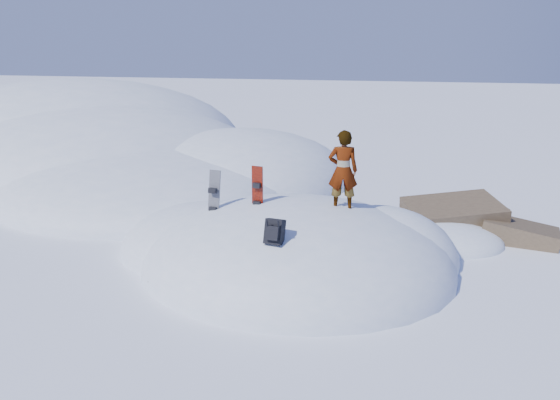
% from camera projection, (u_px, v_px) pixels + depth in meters
% --- Properties ---
extents(ground, '(120.00, 120.00, 0.00)m').
position_uv_depth(ground, '(296.00, 267.00, 12.22)').
color(ground, white).
rests_on(ground, ground).
extents(snow_mound, '(8.00, 6.00, 3.00)m').
position_uv_depth(snow_mound, '(290.00, 262.00, 12.48)').
color(snow_mound, white).
rests_on(snow_mound, ground).
extents(snow_ridge, '(21.50, 18.50, 6.40)m').
position_uv_depth(snow_ridge, '(103.00, 158.00, 23.64)').
color(snow_ridge, white).
rests_on(snow_ridge, ground).
extents(rock_outcrop, '(4.68, 4.41, 1.68)m').
position_uv_depth(rock_outcrop, '(457.00, 234.00, 14.25)').
color(rock_outcrop, brown).
rests_on(rock_outcrop, ground).
extents(snowboard_red, '(0.26, 0.16, 1.38)m').
position_uv_depth(snowboard_red, '(257.00, 196.00, 11.89)').
color(snowboard_red, '#AF1C09').
rests_on(snowboard_red, snow_mound).
extents(snowboard_dark, '(0.31, 0.30, 1.43)m').
position_uv_depth(snowboard_dark, '(214.00, 202.00, 12.10)').
color(snowboard_dark, black).
rests_on(snowboard_dark, snow_mound).
extents(backpack, '(0.39, 0.45, 0.56)m').
position_uv_depth(backpack, '(274.00, 232.00, 10.22)').
color(backpack, black).
rests_on(backpack, snow_mound).
extents(gear_pile, '(0.89, 0.75, 0.23)m').
position_uv_depth(gear_pile, '(166.00, 278.00, 11.37)').
color(gear_pile, black).
rests_on(gear_pile, ground).
extents(person, '(0.69, 0.50, 1.74)m').
position_uv_depth(person, '(343.00, 171.00, 11.57)').
color(person, slate).
rests_on(person, snow_mound).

